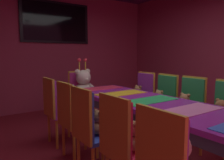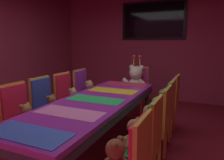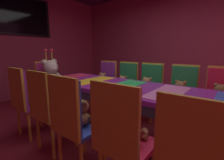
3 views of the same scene
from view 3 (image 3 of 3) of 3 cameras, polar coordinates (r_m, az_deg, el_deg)
ground_plane at (r=2.40m, az=4.14°, el=-19.45°), size 7.90×7.90×0.00m
wall_back at (r=4.69m, az=-30.84°, el=11.47°), size 5.20×0.12×2.80m
wall_right at (r=4.49m, az=23.71°, el=12.16°), size 0.12×6.40×2.80m
banquet_table at (r=2.15m, az=4.37°, el=-4.13°), size 0.90×2.79×0.75m
teddy_left_0 at (r=1.18m, az=29.48°, el=-21.72°), size 0.26×0.33×0.31m
chair_left_1 at (r=1.24m, az=2.71°, el=-18.52°), size 0.42×0.41×0.98m
teddy_left_1 at (r=1.35m, az=6.39°, el=-16.71°), size 0.23×0.30×0.28m
chair_left_2 at (r=1.55m, az=-14.47°, el=-12.65°), size 0.42×0.41×0.98m
teddy_left_2 at (r=1.64m, az=-10.41°, el=-12.00°), size 0.22×0.29×0.27m
chair_left_3 at (r=1.97m, az=-22.81°, el=-8.12°), size 0.42×0.41×0.98m
teddy_left_3 at (r=2.05m, az=-19.25°, el=-7.73°), size 0.23×0.30×0.28m
chair_left_4 at (r=2.46m, az=-29.24°, el=-5.05°), size 0.42×0.41×0.98m
teddy_left_4 at (r=2.51m, az=-26.17°, el=-4.49°), size 0.26×0.34×0.32m
chair_right_0 at (r=2.69m, az=34.68°, el=-4.36°), size 0.42×0.41×0.98m
teddy_right_0 at (r=2.54m, az=34.46°, el=-5.13°), size 0.26×0.34×0.32m
chair_right_1 at (r=2.74m, az=24.05°, el=-3.13°), size 0.42×0.41×0.98m
teddy_right_1 at (r=2.61m, az=23.25°, el=-3.94°), size 0.25×0.32×0.30m
chair_right_2 at (r=2.92m, az=13.53°, el=-1.71°), size 0.42×0.41×0.98m
teddy_right_2 at (r=2.80m, az=12.29°, el=-2.45°), size 0.24×0.31×0.29m
chair_right_3 at (r=3.14m, az=5.27°, el=-0.64°), size 0.42×0.41×0.98m
teddy_right_3 at (r=3.03m, az=3.79°, el=-1.41°), size 0.23×0.29×0.28m
chair_right_4 at (r=3.44m, az=-2.02°, el=0.37°), size 0.42×0.41×0.98m
teddy_right_4 at (r=3.33m, az=-3.61°, el=-0.20°), size 0.24×0.31×0.29m
throne_chair at (r=3.60m, az=-22.29°, el=0.04°), size 0.41×0.42×0.98m
king_teddy_bear at (r=3.44m, az=-21.06°, el=1.57°), size 0.61×0.47×0.78m
wall_tv at (r=4.68m, az=-31.18°, el=19.50°), size 1.64×0.06×0.95m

